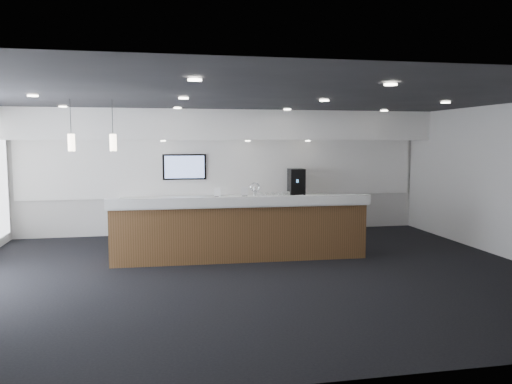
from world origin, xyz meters
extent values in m
plane|color=black|center=(0.00, 0.00, 0.00)|extent=(10.00, 10.00, 0.00)
cube|color=black|center=(0.00, 0.00, 3.00)|extent=(10.00, 8.00, 0.02)
cube|color=silver|center=(0.00, 4.00, 1.50)|extent=(10.00, 0.02, 3.00)
cube|color=white|center=(0.00, 3.55, 2.65)|extent=(10.00, 0.90, 0.70)
cube|color=white|center=(0.00, 3.97, 1.60)|extent=(9.80, 0.06, 1.40)
cube|color=gray|center=(0.00, 3.64, 0.45)|extent=(5.00, 0.60, 0.90)
cube|color=white|center=(0.00, 3.64, 0.93)|extent=(5.06, 0.66, 0.05)
cylinder|color=silver|center=(-2.00, 3.32, 0.50)|extent=(0.60, 0.02, 0.02)
cylinder|color=silver|center=(-1.00, 3.32, 0.50)|extent=(0.60, 0.02, 0.02)
cylinder|color=silver|center=(0.00, 3.32, 0.50)|extent=(0.60, 0.02, 0.02)
cylinder|color=silver|center=(1.00, 3.32, 0.50)|extent=(0.60, 0.02, 0.02)
cylinder|color=silver|center=(2.00, 3.32, 0.50)|extent=(0.60, 0.02, 0.02)
cube|color=black|center=(-1.00, 3.91, 1.65)|extent=(1.05, 0.07, 0.62)
cube|color=blue|center=(-1.00, 3.87, 1.65)|extent=(0.95, 0.01, 0.54)
cylinder|color=#FCE5C5|center=(-2.40, 0.80, 2.25)|extent=(0.12, 0.12, 0.30)
cylinder|color=#FCE5C5|center=(-3.10, 0.80, 2.25)|extent=(0.12, 0.12, 0.30)
cube|color=#4E341A|center=(-0.10, 1.06, 0.53)|extent=(4.86, 0.82, 1.05)
cube|color=white|center=(-0.10, 1.06, 1.08)|extent=(4.94, 0.90, 0.06)
cube|color=white|center=(-0.11, 0.68, 1.17)|extent=(4.92, 0.27, 0.18)
cylinder|color=silver|center=(0.20, 1.15, 1.25)|extent=(0.04, 0.04, 0.28)
torus|color=silver|center=(0.20, 1.09, 1.39)|extent=(0.19, 0.04, 0.19)
cube|color=black|center=(1.74, 3.63, 1.27)|extent=(0.37, 0.42, 0.64)
cube|color=silver|center=(1.74, 3.40, 0.96)|extent=(0.23, 0.12, 0.02)
cube|color=white|center=(-0.25, 3.55, 1.06)|extent=(0.15, 0.07, 0.21)
cube|color=white|center=(0.41, 3.51, 1.06)|extent=(0.16, 0.03, 0.22)
imported|color=white|center=(1.53, 3.58, 0.99)|extent=(0.09, 0.09, 0.08)
imported|color=white|center=(1.39, 3.58, 0.99)|extent=(0.13, 0.13, 0.08)
imported|color=white|center=(1.25, 3.58, 0.99)|extent=(0.11, 0.11, 0.08)
imported|color=white|center=(1.11, 3.58, 0.99)|extent=(0.12, 0.12, 0.08)
imported|color=white|center=(0.97, 3.58, 0.99)|extent=(0.12, 0.12, 0.08)
imported|color=white|center=(0.83, 3.58, 0.99)|extent=(0.10, 0.10, 0.08)
imported|color=white|center=(0.69, 3.58, 0.99)|extent=(0.13, 0.13, 0.08)
camera|label=1|loc=(-1.63, -8.30, 2.28)|focal=35.00mm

